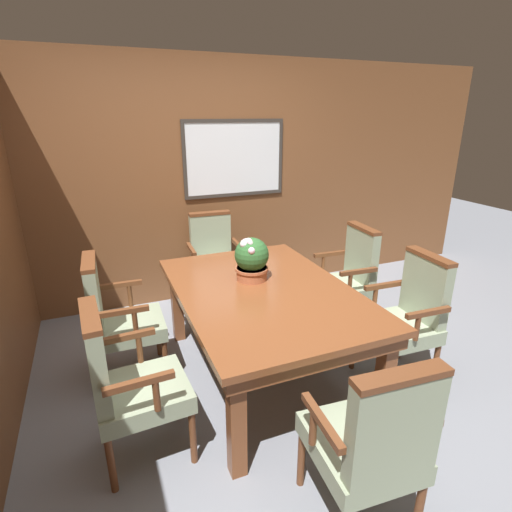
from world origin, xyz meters
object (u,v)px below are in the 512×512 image
at_px(chair_left_near, 126,381).
at_px(chair_left_far, 116,315).
at_px(chair_right_far, 347,276).
at_px(potted_plant, 252,259).
at_px(chair_head_far, 214,258).
at_px(chair_right_near, 407,314).
at_px(chair_head_near, 372,440).
at_px(dining_table, 264,300).

bearing_deg(chair_left_near, chair_left_far, -3.53).
bearing_deg(chair_right_far, potted_plant, -76.39).
relative_size(chair_left_near, chair_left_far, 1.00).
relative_size(chair_head_far, chair_left_far, 1.00).
xyz_separation_m(chair_right_near, chair_left_far, (-1.97, 0.79, 0.00)).
xyz_separation_m(chair_head_near, chair_left_near, (-0.98, 0.86, 0.00)).
bearing_deg(chair_right_near, chair_left_near, -86.45).
distance_m(dining_table, chair_head_near, 1.29).
bearing_deg(chair_right_far, dining_table, -65.60).
xyz_separation_m(chair_right_near, chair_left_near, (-1.98, -0.02, 0.00)).
height_order(chair_head_near, potted_plant, potted_plant).
distance_m(chair_right_near, chair_right_far, 0.78).
distance_m(dining_table, chair_left_near, 1.10).
height_order(chair_right_near, chair_left_far, same).
distance_m(chair_right_near, chair_left_near, 1.98).
height_order(chair_head_far, chair_right_far, same).
height_order(dining_table, chair_right_near, chair_right_near).
distance_m(dining_table, chair_head_far, 1.29).
bearing_deg(dining_table, chair_head_near, -91.18).
height_order(chair_head_far, potted_plant, potted_plant).
xyz_separation_m(chair_head_near, chair_right_far, (1.01, 1.67, 0.00)).
bearing_deg(chair_right_near, chair_right_far, -178.10).
height_order(chair_head_far, chair_right_near, same).
relative_size(chair_head_near, potted_plant, 2.89).
xyz_separation_m(chair_right_near, potted_plant, (-0.99, 0.60, 0.37)).
height_order(dining_table, chair_head_near, chair_head_near).
bearing_deg(chair_right_near, chair_head_far, -147.42).
bearing_deg(chair_head_near, chair_right_near, -134.25).
height_order(chair_head_near, chair_right_near, same).
distance_m(chair_head_far, chair_right_near, 1.94).
distance_m(chair_head_near, chair_right_near, 1.33).
xyz_separation_m(dining_table, chair_left_far, (-1.00, 0.39, -0.11)).
bearing_deg(chair_left_far, chair_right_far, -88.72).
distance_m(chair_right_far, chair_left_far, 1.99).
xyz_separation_m(chair_head_near, chair_head_far, (0.03, 2.57, 0.00)).
height_order(chair_right_far, potted_plant, potted_plant).
bearing_deg(potted_plant, chair_head_near, -90.40).
distance_m(dining_table, chair_right_near, 1.06).
bearing_deg(chair_left_far, chair_head_far, -46.88).
xyz_separation_m(chair_head_far, potted_plant, (-0.02, -1.09, 0.37)).
bearing_deg(dining_table, chair_head_far, 89.64).
relative_size(chair_head_near, chair_left_near, 1.00).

